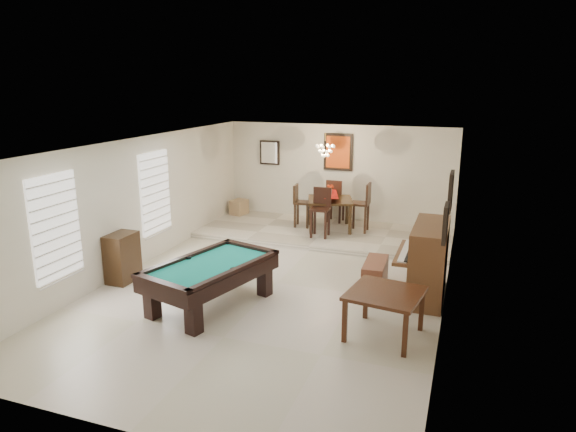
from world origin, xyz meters
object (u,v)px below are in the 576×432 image
Objects in this scene: dining_chair_north at (336,200)px; corner_bench at (239,207)px; pool_table at (211,285)px; dining_chair_south at (320,213)px; dining_chair_east at (360,207)px; apothecary_chest at (122,258)px; dining_chair_west at (303,206)px; piano_bench at (375,275)px; dining_table at (330,212)px; chandelier at (325,146)px; square_table at (384,314)px; flower_vase at (330,189)px; upright_piano at (420,260)px.

dining_chair_north is 2.50× the size of corner_bench.
dining_chair_south is at bearing 95.27° from pool_table.
dining_chair_north is at bearing -132.38° from dining_chair_east.
dining_chair_west reaches higher than apothecary_chest.
dining_table is at bearing 118.35° from piano_bench.
dining_table is 1.77× the size of chandelier.
dining_chair_south is at bearing 117.71° from square_table.
piano_bench is (2.46, 1.64, -0.10)m from pool_table.
dining_chair_north is at bearing 114.15° from piano_bench.
chandelier is (-0.03, -1.00, 1.52)m from dining_chair_north.
dining_chair_east is at bearing 3.41° from dining_table.
dining_chair_south is 0.96× the size of dining_chair_east.
chandelier is at bearing 91.76° from dining_chair_south.
dining_chair_south reaches higher than piano_bench.
flower_vase is (-1.69, 3.14, 0.86)m from piano_bench.
flower_vase is at bearing 96.22° from pool_table.
apothecary_chest is at bearing -91.43° from corner_bench.
apothecary_chest reaches higher than piano_bench.
piano_bench is at bearing -56.73° from dining_chair_south.
dining_chair_north is (-0.04, 0.74, -0.45)m from flower_vase.
pool_table is 3.68× the size of chandelier.
upright_piano is (0.33, 1.71, 0.30)m from square_table.
apothecary_chest is (-4.54, -1.20, 0.20)m from piano_bench.
chandelier reaches higher than dining_chair_west.
upright_piano is 4.15m from chandelier.
dining_chair_east is (-1.41, 4.91, 0.37)m from square_table.
square_table is 0.96× the size of dining_chair_west.
piano_bench is at bearing -39.96° from corner_bench.
corner_bench is at bearing 168.27° from flower_vase.
dining_chair_south is at bearing -46.15° from dining_chair_east.
piano_bench is at bearing -148.15° from dining_chair_west.
dining_chair_north is 0.93× the size of dining_chair_east.
chandelier reaches higher than pool_table.
dining_chair_north is at bearing 122.82° from upright_piano.
dining_chair_west is (0.05, 4.77, 0.28)m from pool_table.
square_table is 5.43m from chandelier.
flower_vase is 0.21× the size of dining_chair_east.
upright_piano reaches higher than pool_table.
pool_table is 1.92× the size of dining_chair_south.
dining_chair_east is at bearing 50.77° from apothecary_chest.
square_table is at bearing 113.65° from dining_chair_north.
chandelier is at bearing -106.16° from dining_table.
dining_table reaches higher than piano_bench.
dining_chair_south reaches higher than corner_bench.
chandelier is (2.77, 4.08, 1.74)m from apothecary_chest.
pool_table is 5.69m from corner_bench.
dining_chair_east reaches higher than apothecary_chest.
upright_piano is 1.48× the size of dining_chair_west.
dining_chair_east is at bearing 3.41° from flower_vase.
upright_piano is 2.61× the size of chandelier.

